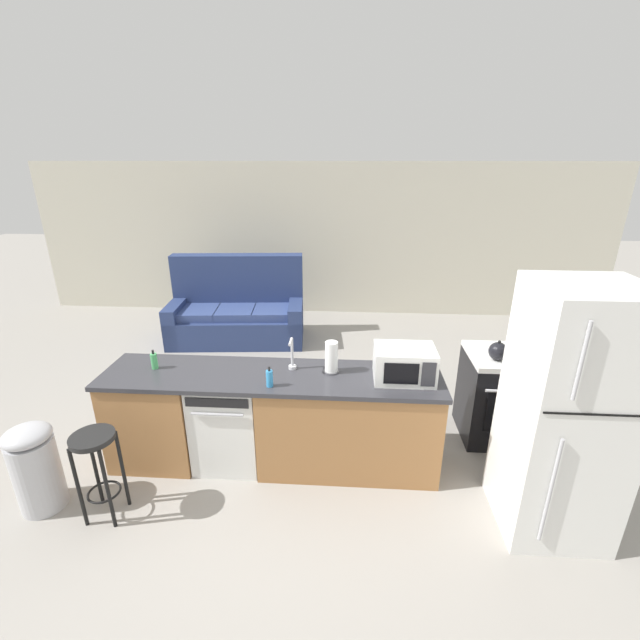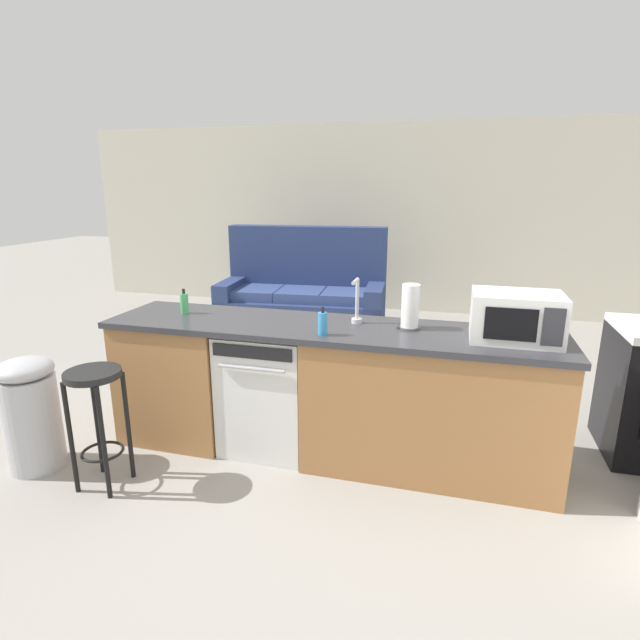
{
  "view_description": "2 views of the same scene",
  "coord_description": "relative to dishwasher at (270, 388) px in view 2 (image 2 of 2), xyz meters",
  "views": [
    {
      "loc": [
        0.79,
        -3.24,
        2.64
      ],
      "look_at": [
        0.53,
        0.69,
        1.15
      ],
      "focal_mm": 24.0,
      "sensor_mm": 36.0,
      "label": 1
    },
    {
      "loc": [
        0.92,
        -2.98,
        1.78
      ],
      "look_at": [
        -0.0,
        0.38,
        0.83
      ],
      "focal_mm": 28.0,
      "sensor_mm": 36.0,
      "label": 2
    }
  ],
  "objects": [
    {
      "name": "wall_back",
      "position": [
        0.55,
        4.2,
        0.88
      ],
      "size": [
        10.0,
        0.06,
        2.6
      ],
      "color": "beige",
      "rests_on": "ground_plane"
    },
    {
      "name": "microwave",
      "position": [
        1.53,
        -0.0,
        0.62
      ],
      "size": [
        0.5,
        0.37,
        0.28
      ],
      "color": "white",
      "rests_on": "kitchen_counter"
    },
    {
      "name": "kitchen_counter",
      "position": [
        0.49,
        0.0,
        -0.0
      ],
      "size": [
        2.94,
        0.66,
        0.9
      ],
      "color": "#9E6B3D",
      "rests_on": "ground_plane"
    },
    {
      "name": "dishwasher",
      "position": [
        0.0,
        0.0,
        0.0
      ],
      "size": [
        0.58,
        0.61,
        0.84
      ],
      "color": "silver",
      "rests_on": "ground_plane"
    },
    {
      "name": "sink_faucet",
      "position": [
        0.57,
        0.1,
        0.61
      ],
      "size": [
        0.07,
        0.18,
        0.3
      ],
      "color": "silver",
      "rests_on": "kitchen_counter"
    },
    {
      "name": "trash_bin",
      "position": [
        -1.37,
        -0.67,
        -0.04
      ],
      "size": [
        0.35,
        0.35,
        0.74
      ],
      "color": "#B7B7BC",
      "rests_on": "ground_plane"
    },
    {
      "name": "bar_stool",
      "position": [
        -0.81,
        -0.73,
        0.11
      ],
      "size": [
        0.32,
        0.32,
        0.74
      ],
      "color": "black",
      "rests_on": "ground_plane"
    },
    {
      "name": "dish_soap_bottle",
      "position": [
        -0.64,
        0.04,
        0.55
      ],
      "size": [
        0.06,
        0.06,
        0.18
      ],
      "color": "#4CB266",
      "rests_on": "kitchen_counter"
    },
    {
      "name": "paper_towel_roll",
      "position": [
        0.92,
        0.08,
        0.62
      ],
      "size": [
        0.14,
        0.14,
        0.28
      ],
      "color": "#4C4C51",
      "rests_on": "kitchen_counter"
    },
    {
      "name": "soap_bottle",
      "position": [
        0.43,
        -0.2,
        0.55
      ],
      "size": [
        0.06,
        0.06,
        0.18
      ],
      "color": "#338CCC",
      "rests_on": "kitchen_counter"
    },
    {
      "name": "ground_plane",
      "position": [
        0.25,
        0.0,
        -0.42
      ],
      "size": [
        24.0,
        24.0,
        0.0
      ],
      "primitive_type": "plane",
      "color": "gray"
    },
    {
      "name": "couch",
      "position": [
        -0.64,
        2.87,
        -0.03
      ],
      "size": [
        2.07,
        1.06,
        1.27
      ],
      "color": "navy",
      "rests_on": "ground_plane"
    }
  ]
}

